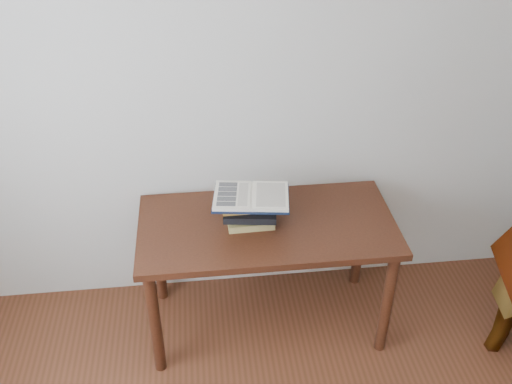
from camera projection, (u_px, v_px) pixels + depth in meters
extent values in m
cube|color=beige|center=(234.00, 82.00, 2.82)|extent=(3.50, 0.04, 2.60)
cube|color=#411E10|center=(267.00, 226.00, 2.87)|extent=(1.29, 0.65, 0.04)
cylinder|color=#411E10|center=(155.00, 323.00, 2.79)|extent=(0.06, 0.06, 0.66)
cylinder|color=#411E10|center=(387.00, 303.00, 2.91)|extent=(0.06, 0.06, 0.66)
cylinder|color=#411E10|center=(158.00, 254.00, 3.23)|extent=(0.06, 0.06, 0.66)
cylinder|color=#411E10|center=(360.00, 239.00, 3.34)|extent=(0.06, 0.06, 0.66)
cube|color=#968A4D|center=(250.00, 219.00, 2.86)|extent=(0.23, 0.17, 0.04)
cube|color=#968A4D|center=(248.00, 214.00, 2.84)|extent=(0.21, 0.14, 0.03)
cube|color=black|center=(250.00, 211.00, 2.81)|extent=(0.28, 0.21, 0.04)
cube|color=#AE6F27|center=(245.00, 204.00, 2.80)|extent=(0.22, 0.14, 0.03)
cube|color=#968A4D|center=(249.00, 201.00, 2.78)|extent=(0.21, 0.16, 0.03)
cube|color=black|center=(251.00, 198.00, 2.76)|extent=(0.40, 0.30, 0.01)
cube|color=beige|center=(232.00, 196.00, 2.76)|extent=(0.21, 0.26, 0.02)
cube|color=beige|center=(270.00, 196.00, 2.75)|extent=(0.21, 0.26, 0.02)
cylinder|color=beige|center=(251.00, 196.00, 2.76)|extent=(0.05, 0.24, 0.01)
cube|color=black|center=(228.00, 184.00, 2.82)|extent=(0.09, 0.05, 0.00)
cube|color=black|center=(228.00, 189.00, 2.79)|extent=(0.09, 0.05, 0.00)
cube|color=black|center=(227.00, 194.00, 2.75)|extent=(0.09, 0.05, 0.00)
cube|color=black|center=(227.00, 199.00, 2.72)|extent=(0.09, 0.05, 0.00)
cube|color=black|center=(226.00, 204.00, 2.68)|extent=(0.09, 0.05, 0.00)
cube|color=beige|center=(243.00, 194.00, 2.75)|extent=(0.07, 0.20, 0.00)
cube|color=beige|center=(271.00, 194.00, 2.75)|extent=(0.17, 0.22, 0.00)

